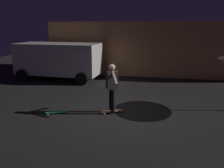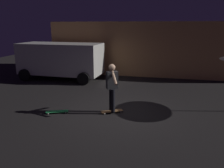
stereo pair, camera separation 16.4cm
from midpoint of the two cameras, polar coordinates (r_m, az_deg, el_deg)
ground_plane at (r=8.17m, az=2.45°, el=-6.96°), size 28.00×28.00×0.00m
low_building at (r=15.13m, az=11.48°, el=9.03°), size 12.96×3.52×3.22m
parked_van at (r=13.20m, az=-12.48°, el=6.24°), size 4.66×2.32×2.03m
skateboard_ridden at (r=8.04m, az=0.59°, el=-6.88°), size 0.78×0.56×0.07m
skateboard_spare at (r=8.22m, az=-13.15°, el=-6.79°), size 0.80×0.48×0.07m
skater at (r=7.74m, az=0.61°, el=-0.10°), size 0.57×0.89×1.67m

